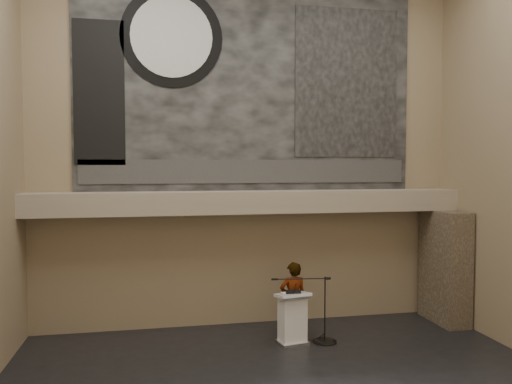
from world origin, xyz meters
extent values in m
cube|color=#8F7D5B|center=(0.00, 4.00, 4.25)|extent=(10.00, 0.02, 8.50)
cube|color=#8F7D5B|center=(0.00, -4.00, 4.25)|extent=(10.00, 0.02, 8.50)
cube|color=gray|center=(0.00, 3.60, 2.95)|extent=(10.00, 0.80, 0.50)
cylinder|color=#B2893D|center=(-1.60, 3.55, 2.67)|extent=(0.04, 0.04, 0.06)
cylinder|color=#B2893D|center=(1.90, 3.55, 2.67)|extent=(0.04, 0.04, 0.06)
cube|color=black|center=(0.00, 3.97, 5.70)|extent=(8.00, 0.05, 5.00)
cube|color=#2E2E2E|center=(0.00, 3.93, 3.65)|extent=(7.76, 0.02, 0.55)
cylinder|color=black|center=(-1.80, 3.93, 6.70)|extent=(2.30, 0.02, 2.30)
cylinder|color=silver|center=(-1.80, 3.91, 6.70)|extent=(1.84, 0.02, 1.84)
cube|color=black|center=(2.40, 3.93, 5.80)|extent=(2.60, 0.02, 3.60)
cube|color=black|center=(-3.40, 3.93, 5.40)|extent=(1.10, 0.02, 3.20)
cube|color=#413528|center=(4.65, 3.15, 1.35)|extent=(0.60, 1.40, 2.70)
cube|color=silver|center=(0.62, 2.36, 0.04)|extent=(0.68, 0.56, 0.08)
cube|color=white|center=(0.62, 2.36, 0.56)|extent=(0.59, 0.46, 0.96)
cube|color=white|center=(0.62, 2.34, 1.07)|extent=(0.76, 0.60, 0.13)
cube|color=black|center=(0.64, 2.37, 1.12)|extent=(0.37, 0.32, 0.04)
cube|color=white|center=(0.51, 2.37, 1.10)|extent=(0.27, 0.32, 0.00)
imported|color=silver|center=(0.76, 2.83, 0.83)|extent=(0.62, 0.42, 1.67)
cylinder|color=black|center=(1.34, 2.37, 0.01)|extent=(0.52, 0.52, 0.02)
cylinder|color=black|center=(1.34, 2.37, 0.71)|extent=(0.03, 0.03, 1.42)
cylinder|color=black|center=(0.80, 2.43, 1.38)|extent=(1.20, 0.17, 0.02)
camera|label=1|loc=(-2.17, -7.66, 3.78)|focal=35.00mm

